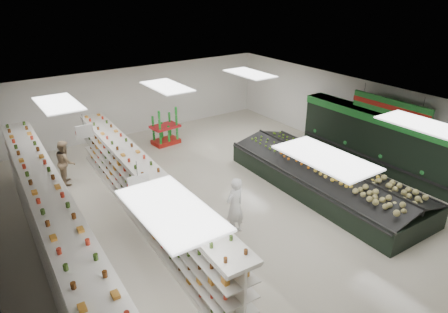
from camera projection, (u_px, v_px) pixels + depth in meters
floor at (226, 202)px, 13.52m from camera, size 16.00×16.00×0.00m
ceiling at (227, 112)px, 12.21m from camera, size 14.00×16.00×0.02m
wall_back at (130, 102)px, 18.88m from camera, size 14.00×0.02×3.20m
wall_right at (365, 120)px, 16.48m from camera, size 0.02×16.00×3.20m
produce_wall_case at (389, 141)px, 15.26m from camera, size 0.93×8.00×2.20m
aisle_sign_near at (138, 183)px, 8.93m from camera, size 0.52×0.06×0.75m
aisle_sign_far at (84, 131)px, 11.94m from camera, size 0.52×0.06×0.75m
hortifruti_banner at (390, 107)px, 14.53m from camera, size 0.12×3.20×0.95m
gondola_left at (57, 235)px, 10.12m from camera, size 1.36×12.44×2.15m
gondola_center at (143, 194)px, 12.27m from camera, size 1.33×11.09×1.92m
produce_island at (324, 176)px, 14.14m from camera, size 2.96×7.65×1.13m
soda_endcap at (165, 128)px, 18.01m from camera, size 1.29×0.94×1.56m
shopper_main at (235, 206)px, 11.56m from camera, size 0.73×0.55×1.81m
shopper_background at (66, 162)px, 14.53m from camera, size 0.65×0.89×1.65m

